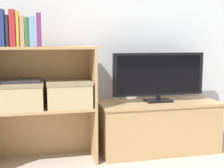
% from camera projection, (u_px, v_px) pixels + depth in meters
% --- Properties ---
extents(ground_plane, '(16.00, 16.00, 0.00)m').
position_uv_depth(ground_plane, '(117.00, 163.00, 2.41)').
color(ground_plane, '#BCB2A3').
extents(wall_back, '(10.00, 0.05, 2.40)m').
position_uv_depth(wall_back, '(105.00, 10.00, 2.68)').
color(wall_back, silver).
rests_on(wall_back, ground_plane).
extents(tv_stand, '(1.01, 0.43, 0.43)m').
position_uv_depth(tv_stand, '(158.00, 126.00, 2.67)').
color(tv_stand, tan).
rests_on(tv_stand, ground_plane).
extents(tv, '(0.79, 0.14, 0.41)m').
position_uv_depth(tv, '(159.00, 75.00, 2.61)').
color(tv, black).
rests_on(tv, tv_stand).
extents(bookshelf_lower_tier, '(0.76, 0.34, 0.44)m').
position_uv_depth(bookshelf_lower_tier, '(46.00, 125.00, 2.47)').
color(bookshelf_lower_tier, tan).
rests_on(bookshelf_lower_tier, ground_plane).
extents(bookshelf_upper_tier, '(0.76, 0.34, 0.46)m').
position_uv_depth(bookshelf_upper_tier, '(44.00, 68.00, 2.41)').
color(bookshelf_upper_tier, tan).
rests_on(bookshelf_upper_tier, bookshelf_lower_tier).
extents(book_navy, '(0.03, 0.12, 0.26)m').
position_uv_depth(book_navy, '(2.00, 28.00, 2.18)').
color(book_navy, navy).
rests_on(book_navy, bookshelf_upper_tier).
extents(book_charcoal, '(0.02, 0.12, 0.22)m').
position_uv_depth(book_charcoal, '(7.00, 31.00, 2.19)').
color(book_charcoal, '#232328').
rests_on(book_charcoal, bookshelf_upper_tier).
extents(book_crimson, '(0.04, 0.15, 0.25)m').
position_uv_depth(book_crimson, '(13.00, 28.00, 2.19)').
color(book_crimson, '#B22328').
rests_on(book_crimson, bookshelf_upper_tier).
extents(book_mustard, '(0.02, 0.14, 0.24)m').
position_uv_depth(book_mustard, '(18.00, 29.00, 2.20)').
color(book_mustard, gold).
rests_on(book_mustard, bookshelf_upper_tier).
extents(book_tan, '(0.03, 0.13, 0.21)m').
position_uv_depth(book_tan, '(22.00, 32.00, 2.21)').
color(book_tan, tan).
rests_on(book_tan, bookshelf_upper_tier).
extents(book_forest, '(0.02, 0.13, 0.20)m').
position_uv_depth(book_forest, '(27.00, 32.00, 2.22)').
color(book_forest, '#286638').
rests_on(book_forest, bookshelf_upper_tier).
extents(book_skyblue, '(0.04, 0.13, 0.21)m').
position_uv_depth(book_skyblue, '(33.00, 32.00, 2.23)').
color(book_skyblue, '#709ECC').
rests_on(book_skyblue, bookshelf_upper_tier).
extents(book_plum, '(0.03, 0.13, 0.24)m').
position_uv_depth(book_plum, '(39.00, 30.00, 2.24)').
color(book_plum, '#6B2D66').
rests_on(book_plum, bookshelf_upper_tier).
extents(storage_basket_left, '(0.34, 0.31, 0.20)m').
position_uv_depth(storage_basket_left, '(20.00, 94.00, 2.32)').
color(storage_basket_left, tan).
rests_on(storage_basket_left, bookshelf_lower_tier).
extents(storage_basket_right, '(0.34, 0.31, 0.20)m').
position_uv_depth(storage_basket_right, '(69.00, 92.00, 2.40)').
color(storage_basket_right, tan).
rests_on(storage_basket_right, bookshelf_lower_tier).
extents(laptop, '(0.30, 0.21, 0.02)m').
position_uv_depth(laptop, '(19.00, 81.00, 2.31)').
color(laptop, '#2D2D33').
rests_on(laptop, storage_basket_left).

